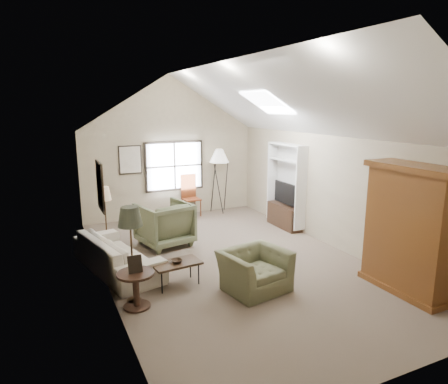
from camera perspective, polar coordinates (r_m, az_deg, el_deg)
name	(u,v)px	position (r m, az deg, el deg)	size (l,w,h in m)	color
room_shell	(233,102)	(7.69, 1.30, 12.68)	(5.01, 8.01, 4.00)	#716051
window	(174,166)	(11.53, -7.10, 3.71)	(1.72, 0.08, 1.42)	black
skylight	(267,102)	(9.11, 6.23, 12.64)	(0.80, 1.20, 0.52)	white
wall_art	(117,172)	(9.08, -15.07, 2.82)	(1.97, 3.71, 0.88)	black
armoire	(411,230)	(7.47, 25.16, -4.89)	(0.60, 1.50, 2.20)	brown
tv_alcove	(286,184)	(10.45, 8.85, 1.10)	(0.32, 1.30, 2.10)	white
media_console	(284,216)	(10.64, 8.61, -3.41)	(0.34, 1.18, 0.60)	#382316
tv_panel	(285,193)	(10.49, 8.72, -0.15)	(0.05, 0.90, 0.55)	black
sofa	(117,254)	(8.08, -15.02, -8.51)	(2.35, 0.92, 0.69)	beige
armchair_near	(255,270)	(7.08, 4.39, -11.09)	(1.08, 0.94, 0.70)	#5B5D41
armchair_far	(164,224)	(9.24, -8.52, -4.52)	(1.07, 1.10, 1.00)	#5A6446
coffee_table	(177,274)	(7.30, -6.76, -11.52)	(0.85, 0.47, 0.43)	#3A2917
bowl	(176,261)	(7.21, -6.81, -9.77)	(0.20, 0.20, 0.05)	#322514
side_table	(136,290)	(6.65, -12.42, -13.50)	(0.59, 0.59, 0.59)	#341C15
side_chair	(191,196)	(11.58, -4.69, -0.51)	(0.46, 0.46, 1.19)	brown
tripod_lamp	(219,180)	(11.84, -0.68, 1.66)	(0.56, 0.56, 1.94)	white
dark_lamp	(132,254)	(6.62, -13.03, -8.69)	(0.39, 0.39, 1.64)	#25281C
tan_lamp	(106,219)	(9.09, -16.53, -3.66)	(0.29, 0.29, 1.47)	tan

